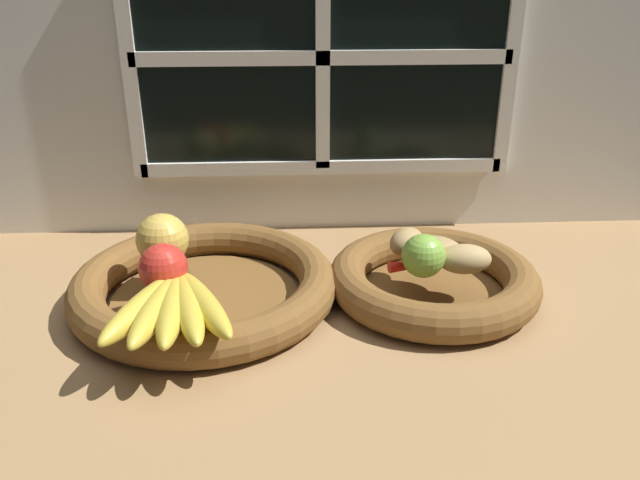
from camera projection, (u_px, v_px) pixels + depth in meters
ground_plane at (333, 310)px, 94.84cm from camera, size 140.00×90.00×3.00cm
back_wall at (322, 74)px, 110.06cm from camera, size 140.00×4.60×55.00cm
fruit_bowl_left at (205, 286)px, 93.33cm from camera, size 38.65×38.65×5.47cm
fruit_bowl_right at (433, 280)px, 94.98cm from camera, size 31.11×31.11×5.47cm
apple_golden_left at (162, 239)px, 92.14cm from camera, size 7.54×7.54×7.54cm
apple_red_front at (163, 268)px, 84.89cm from camera, size 6.56×6.56×6.56cm
banana_bunch_front at (173, 305)px, 79.02cm from camera, size 17.48×19.88×3.32cm
potato_small at (464, 259)px, 90.07cm from camera, size 7.75×5.03×4.16cm
potato_large at (436, 250)px, 92.98cm from camera, size 9.31×7.72×4.02cm
potato_oblong at (407, 242)px, 95.43cm from camera, size 7.47×7.60×4.16cm
lime_near at (423, 256)px, 88.73cm from camera, size 6.13×6.13×6.13cm
chili_pepper at (426, 263)px, 91.67cm from camera, size 11.33×3.76×1.63cm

